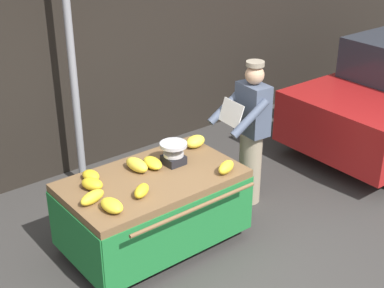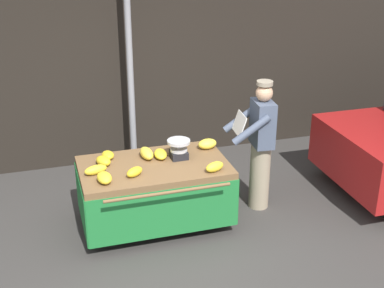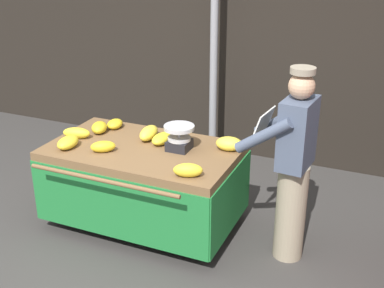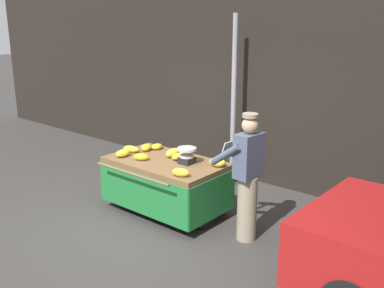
{
  "view_description": "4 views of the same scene",
  "coord_description": "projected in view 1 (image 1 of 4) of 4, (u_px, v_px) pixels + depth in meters",
  "views": [
    {
      "loc": [
        -2.74,
        -3.28,
        3.48
      ],
      "look_at": [
        0.46,
        0.74,
        1.0
      ],
      "focal_mm": 51.97,
      "sensor_mm": 36.0,
      "label": 1
    },
    {
      "loc": [
        -1.31,
        -4.92,
        3.56
      ],
      "look_at": [
        0.43,
        0.8,
        0.98
      ],
      "focal_mm": 50.0,
      "sensor_mm": 36.0,
      "label": 2
    },
    {
      "loc": [
        2.06,
        -3.05,
        2.67
      ],
      "look_at": [
        0.46,
        0.6,
        0.99
      ],
      "focal_mm": 47.12,
      "sensor_mm": 36.0,
      "label": 3
    },
    {
      "loc": [
        4.26,
        -3.88,
        2.87
      ],
      "look_at": [
        0.35,
        0.78,
        1.14
      ],
      "focal_mm": 41.85,
      "sensor_mm": 36.0,
      "label": 4
    }
  ],
  "objects": [
    {
      "name": "ground_plane",
      "position": [
        202.0,
        276.0,
        5.36
      ],
      "size": [
        60.0,
        60.0,
        0.0
      ],
      "primitive_type": "plane",
      "color": "#383533"
    },
    {
      "name": "weighing_scale",
      "position": [
        174.0,
        153.0,
        5.64
      ],
      "size": [
        0.28,
        0.28,
        0.24
      ],
      "color": "black",
      "rests_on": "banana_cart"
    },
    {
      "name": "banana_bunch_3",
      "position": [
        92.0,
        197.0,
        4.99
      ],
      "size": [
        0.29,
        0.18,
        0.11
      ],
      "primitive_type": "ellipsoid",
      "rotation": [
        0.0,
        0.0,
        1.83
      ],
      "color": "yellow",
      "rests_on": "banana_cart"
    },
    {
      "name": "banana_bunch_6",
      "position": [
        92.0,
        184.0,
        5.21
      ],
      "size": [
        0.22,
        0.26,
        0.11
      ],
      "primitive_type": "ellipsoid",
      "rotation": [
        0.0,
        0.0,
        0.38
      ],
      "color": "gold",
      "rests_on": "banana_cart"
    },
    {
      "name": "banana_bunch_1",
      "position": [
        142.0,
        191.0,
        5.1
      ],
      "size": [
        0.25,
        0.22,
        0.1
      ],
      "primitive_type": "ellipsoid",
      "rotation": [
        0.0,
        0.0,
        2.18
      ],
      "color": "gold",
      "rests_on": "banana_cart"
    },
    {
      "name": "banana_bunch_7",
      "position": [
        137.0,
        165.0,
        5.54
      ],
      "size": [
        0.17,
        0.31,
        0.13
      ],
      "primitive_type": "ellipsoid",
      "rotation": [
        0.0,
        0.0,
        0.09
      ],
      "color": "yellow",
      "rests_on": "banana_cart"
    },
    {
      "name": "banana_bunch_4",
      "position": [
        91.0,
        175.0,
        5.37
      ],
      "size": [
        0.16,
        0.21,
        0.09
      ],
      "primitive_type": "ellipsoid",
      "rotation": [
        0.0,
        0.0,
        0.09
      ],
      "color": "gold",
      "rests_on": "banana_cart"
    },
    {
      "name": "banana_bunch_8",
      "position": [
        112.0,
        205.0,
        4.87
      ],
      "size": [
        0.18,
        0.27,
        0.11
      ],
      "primitive_type": "ellipsoid",
      "rotation": [
        0.0,
        0.0,
        0.07
      ],
      "color": "yellow",
      "rests_on": "banana_cart"
    },
    {
      "name": "street_pole",
      "position": [
        73.0,
        72.0,
        6.35
      ],
      "size": [
        0.09,
        0.09,
        2.93
      ],
      "primitive_type": "cylinder",
      "color": "gray",
      "rests_on": "ground"
    },
    {
      "name": "banana_cart",
      "position": [
        153.0,
        196.0,
        5.54
      ],
      "size": [
        1.78,
        1.24,
        0.83
      ],
      "color": "brown",
      "rests_on": "ground"
    },
    {
      "name": "back_wall",
      "position": [
        49.0,
        12.0,
        6.47
      ],
      "size": [
        16.0,
        0.24,
        4.11
      ],
      "primitive_type": "cube",
      "color": "black",
      "rests_on": "ground"
    },
    {
      "name": "vendor_person",
      "position": [
        251.0,
        134.0,
        6.24
      ],
      "size": [
        0.61,
        0.55,
        1.71
      ],
      "color": "gray",
      "rests_on": "ground"
    },
    {
      "name": "banana_bunch_5",
      "position": [
        153.0,
        163.0,
        5.61
      ],
      "size": [
        0.18,
        0.29,
        0.1
      ],
      "primitive_type": "ellipsoid",
      "rotation": [
        0.0,
        0.0,
        3.04
      ],
      "color": "yellow",
      "rests_on": "banana_cart"
    },
    {
      "name": "banana_bunch_2",
      "position": [
        195.0,
        141.0,
        6.03
      ],
      "size": [
        0.27,
        0.2,
        0.13
      ],
      "primitive_type": "ellipsoid",
      "rotation": [
        0.0,
        0.0,
        1.73
      ],
      "color": "yellow",
      "rests_on": "banana_cart"
    },
    {
      "name": "banana_bunch_0",
      "position": [
        226.0,
        167.0,
        5.51
      ],
      "size": [
        0.27,
        0.2,
        0.11
      ],
      "primitive_type": "ellipsoid",
      "rotation": [
        0.0,
        0.0,
        1.94
      ],
      "color": "yellow",
      "rests_on": "banana_cart"
    }
  ]
}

